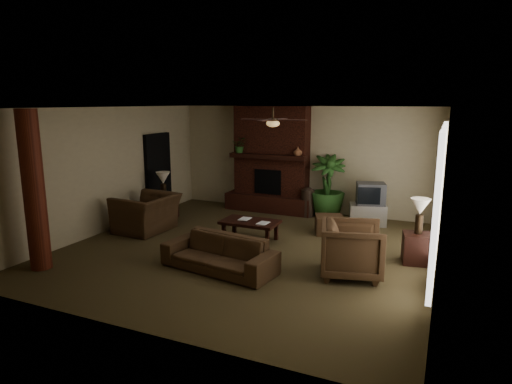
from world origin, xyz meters
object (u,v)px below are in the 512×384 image
at_px(coffee_table, 250,223).
at_px(floor_vase, 308,200).
at_px(armchair_right, 352,247).
at_px(floor_plant, 327,200).
at_px(armchair_left, 146,207).
at_px(tv_stand, 368,214).
at_px(sofa, 219,248).
at_px(log_column, 34,191).
at_px(side_table_right, 417,248).
at_px(ottoman, 329,225).
at_px(lamp_right, 420,209).
at_px(side_table_left, 166,208).
at_px(lamp_left, 163,180).

bearing_deg(coffee_table, floor_vase, 77.56).
distance_m(armchair_right, floor_plant, 3.94).
distance_m(armchair_left, floor_plant, 4.50).
bearing_deg(tv_stand, sofa, -129.59).
relative_size(armchair_left, tv_stand, 1.51).
distance_m(sofa, floor_plant, 4.42).
height_order(log_column, side_table_right, log_column).
bearing_deg(floor_vase, armchair_right, -62.06).
height_order(armchair_right, ottoman, armchair_right).
height_order(armchair_left, floor_plant, armchair_left).
bearing_deg(sofa, coffee_table, 105.27).
bearing_deg(lamp_right, sofa, -149.92).
distance_m(coffee_table, floor_plant, 2.77).
bearing_deg(floor_plant, floor_vase, -157.94).
bearing_deg(side_table_left, armchair_right, -20.13).
height_order(sofa, lamp_left, lamp_left).
xyz_separation_m(log_column, sofa, (2.95, 1.20, -1.00)).
bearing_deg(side_table_right, sofa, -150.62).
xyz_separation_m(armchair_right, floor_vase, (-1.85, 3.49, -0.08)).
relative_size(log_column, coffee_table, 2.33).
xyz_separation_m(tv_stand, floor_plant, (-1.10, 0.34, 0.20)).
bearing_deg(tv_stand, floor_plant, 148.40).
relative_size(floor_vase, side_table_left, 1.40).
bearing_deg(sofa, log_column, -149.40).
height_order(armchair_right, side_table_left, armchair_right).
bearing_deg(sofa, side_table_right, 37.89).
bearing_deg(tv_stand, lamp_left, -177.00).
bearing_deg(armchair_right, floor_vase, 13.23).
distance_m(sofa, floor_vase, 4.18).
bearing_deg(armchair_left, floor_vase, 134.84).
bearing_deg(floor_plant, lamp_left, -153.37).
relative_size(floor_vase, lamp_left, 1.18).
xyz_separation_m(floor_plant, side_table_right, (2.37, -2.58, -0.17)).
bearing_deg(coffee_table, ottoman, 39.63).
bearing_deg(tv_stand, side_table_right, -74.96).
distance_m(side_table_left, side_table_right, 6.11).
bearing_deg(tv_stand, side_table_left, -177.41).
xyz_separation_m(log_column, floor_plant, (3.73, 5.55, -0.95)).
bearing_deg(floor_vase, lamp_left, -152.76).
bearing_deg(ottoman, lamp_right, -29.84).
bearing_deg(lamp_left, tv_stand, 17.56).
bearing_deg(log_column, tv_stand, 47.20).
bearing_deg(lamp_right, lamp_left, 173.70).
bearing_deg(side_table_right, armchair_left, -176.65).
xyz_separation_m(sofa, lamp_right, (3.15, 1.82, 0.60)).
relative_size(log_column, sofa, 1.36).
relative_size(armchair_right, side_table_left, 1.86).
relative_size(armchair_right, floor_plant, 0.64).
height_order(tv_stand, floor_vase, floor_vase).
distance_m(floor_vase, lamp_right, 3.72).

